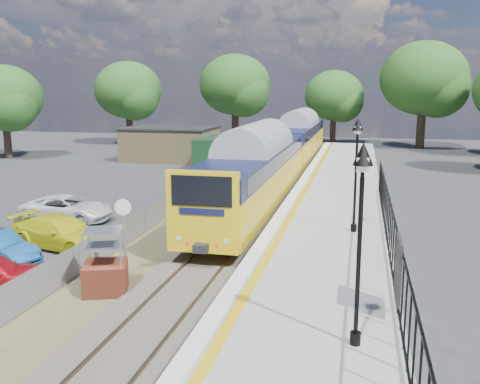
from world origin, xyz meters
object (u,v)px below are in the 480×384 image
(victorian_lamp_south, at_px, (361,198))
(car_white, at_px, (67,208))
(brick_plinth, at_px, (105,263))
(victorian_lamp_north, at_px, (357,148))
(train, at_px, (283,149))
(car_yellow, at_px, (61,232))
(speed_sign, at_px, (124,224))

(victorian_lamp_south, height_order, car_white, victorian_lamp_south)
(brick_plinth, bearing_deg, victorian_lamp_south, -24.58)
(victorian_lamp_north, relative_size, train, 0.11)
(victorian_lamp_south, xyz_separation_m, car_white, (-14.45, 12.31, -3.65))
(car_yellow, relative_size, car_white, 0.99)
(victorian_lamp_south, relative_size, train, 0.11)
(speed_sign, bearing_deg, victorian_lamp_south, -44.65)
(speed_sign, relative_size, car_yellow, 0.62)
(train, bearing_deg, brick_plinth, -96.17)
(victorian_lamp_north, distance_m, brick_plinth, 10.56)
(car_yellow, bearing_deg, brick_plinth, -121.01)
(victorian_lamp_south, height_order, train, victorian_lamp_south)
(victorian_lamp_south, bearing_deg, car_yellow, 146.78)
(victorian_lamp_south, distance_m, train, 27.41)
(train, relative_size, speed_sign, 14.25)
(victorian_lamp_north, xyz_separation_m, car_yellow, (-12.00, -2.01, -3.63))
(victorian_lamp_south, bearing_deg, train, 101.60)
(speed_sign, xyz_separation_m, car_white, (-6.45, 7.13, -1.31))
(car_yellow, height_order, car_white, car_yellow)
(victorian_lamp_north, bearing_deg, victorian_lamp_south, -88.85)
(car_white, bearing_deg, brick_plinth, -141.82)
(speed_sign, bearing_deg, brick_plinth, -101.73)
(brick_plinth, bearing_deg, car_yellow, 134.14)
(victorian_lamp_north, height_order, car_white, victorian_lamp_north)
(car_white, bearing_deg, victorian_lamp_north, -97.73)
(speed_sign, height_order, car_white, speed_sign)
(victorian_lamp_south, height_order, speed_sign, victorian_lamp_south)
(victorian_lamp_north, height_order, speed_sign, victorian_lamp_north)
(victorian_lamp_south, relative_size, victorian_lamp_north, 1.00)
(brick_plinth, distance_m, speed_sign, 1.77)
(train, relative_size, car_white, 8.74)
(brick_plinth, relative_size, speed_sign, 0.76)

